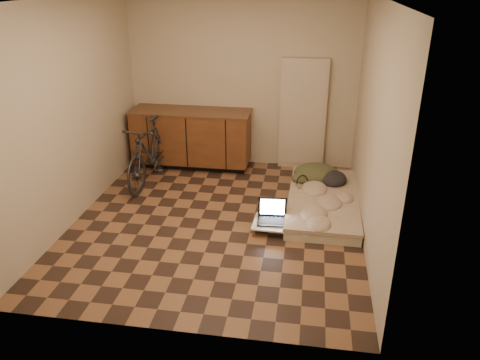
% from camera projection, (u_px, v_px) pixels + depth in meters
% --- Properties ---
extents(room_shell, '(3.50, 4.00, 2.60)m').
position_uv_depth(room_shell, '(216.00, 120.00, 5.33)').
color(room_shell, brown).
rests_on(room_shell, ground).
extents(cabinets, '(1.84, 0.62, 0.91)m').
position_uv_depth(cabinets, '(192.00, 138.00, 7.31)').
color(cabinets, black).
rests_on(cabinets, ground).
extents(appliance_panel, '(0.70, 0.10, 1.70)m').
position_uv_depth(appliance_panel, '(303.00, 115.00, 7.13)').
color(appliance_panel, '#C4B39B').
rests_on(appliance_panel, ground).
extents(bicycle, '(0.56, 1.62, 1.03)m').
position_uv_depth(bicycle, '(149.00, 149.00, 6.72)').
color(bicycle, black).
rests_on(bicycle, ground).
extents(futon, '(0.93, 1.89, 0.16)m').
position_uv_depth(futon, '(323.00, 202.00, 6.15)').
color(futon, beige).
rests_on(futon, ground).
extents(clothing_pile, '(0.68, 0.57, 0.27)m').
position_uv_depth(clothing_pile, '(321.00, 169.00, 6.59)').
color(clothing_pile, '#383C23').
rests_on(clothing_pile, futon).
extents(headphones, '(0.29, 0.29, 0.14)m').
position_uv_depth(headphones, '(302.00, 181.00, 6.37)').
color(headphones, black).
rests_on(headphones, futon).
extents(lap_desk, '(0.68, 0.45, 0.11)m').
position_uv_depth(lap_desk, '(281.00, 224.00, 5.57)').
color(lap_desk, brown).
rests_on(lap_desk, ground).
extents(laptop, '(0.37, 0.33, 0.24)m').
position_uv_depth(laptop, '(272.00, 216.00, 5.61)').
color(laptop, black).
rests_on(laptop, lap_desk).
extents(mouse, '(0.10, 0.13, 0.04)m').
position_uv_depth(mouse, '(298.00, 222.00, 5.54)').
color(mouse, white).
rests_on(mouse, lap_desk).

